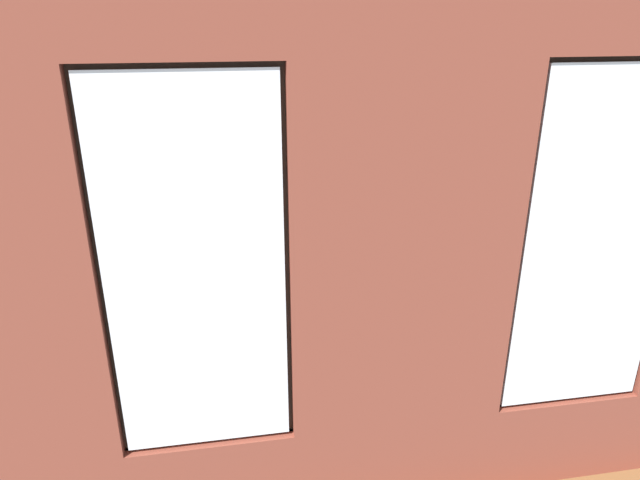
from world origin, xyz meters
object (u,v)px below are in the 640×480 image
at_px(tv_flatscreen, 43,233).
at_px(potted_plant_corner_near_left, 485,197).
at_px(couch_by_window, 328,402).
at_px(couch_left, 584,303).
at_px(table_plant_small, 301,287).
at_px(remote_black, 326,281).
at_px(potted_plant_by_left_couch, 489,253).
at_px(potted_plant_near_tv, 84,282).
at_px(potted_plant_foreground_right, 98,207).
at_px(remote_silver, 242,300).
at_px(cup_ceramic, 268,284).
at_px(coffee_table, 288,295).
at_px(remote_gray, 288,290).
at_px(media_console, 55,292).

height_order(tv_flatscreen, potted_plant_corner_near_left, tv_flatscreen).
bearing_deg(couch_by_window, couch_left, -158.67).
height_order(table_plant_small, remote_black, table_plant_small).
bearing_deg(potted_plant_by_left_couch, table_plant_small, 19.03).
height_order(table_plant_small, potted_plant_near_tv, potted_plant_near_tv).
bearing_deg(potted_plant_foreground_right, table_plant_small, 137.03).
bearing_deg(potted_plant_corner_near_left, remote_silver, 31.36).
relative_size(cup_ceramic, potted_plant_foreground_right, 0.08).
distance_m(cup_ceramic, remote_silver, 0.36).
bearing_deg(potted_plant_by_left_couch, coffee_table, 15.67).
height_order(couch_by_window, potted_plant_foreground_right, potted_plant_foreground_right).
relative_size(remote_gray, remote_black, 1.00).
xyz_separation_m(coffee_table, table_plant_small, (-0.12, 0.13, 0.14)).
distance_m(table_plant_small, potted_plant_by_left_couch, 2.63).
relative_size(table_plant_small, potted_plant_foreground_right, 0.15).
relative_size(cup_ceramic, remote_black, 0.56).
height_order(cup_ceramic, tv_flatscreen, tv_flatscreen).
relative_size(tv_flatscreen, potted_plant_by_left_couch, 2.44).
xyz_separation_m(tv_flatscreen, potted_plant_by_left_couch, (-5.09, -0.02, -0.62)).
xyz_separation_m(media_console, potted_plant_by_left_couch, (-5.09, -0.02, 0.08)).
xyz_separation_m(remote_gray, potted_plant_foreground_right, (2.20, -2.03, 0.37)).
height_order(cup_ceramic, potted_plant_near_tv, potted_plant_near_tv).
bearing_deg(remote_gray, tv_flatscreen, -110.51).
relative_size(remote_black, potted_plant_near_tv, 0.13).
relative_size(remote_black, potted_plant_corner_near_left, 0.18).
xyz_separation_m(table_plant_small, remote_gray, (0.12, -0.13, -0.09)).
bearing_deg(media_console, table_plant_small, 162.35).
bearing_deg(cup_ceramic, table_plant_small, 143.88).
bearing_deg(couch_left, potted_plant_near_tv, -98.09).
bearing_deg(remote_silver, coffee_table, 108.62).
bearing_deg(potted_plant_foreground_right, cup_ceramic, 136.07).
xyz_separation_m(coffee_table, remote_silver, (0.48, 0.13, 0.05)).
bearing_deg(remote_silver, couch_left, 85.46).
relative_size(couch_left, remote_silver, 11.02).
relative_size(couch_by_window, potted_plant_foreground_right, 1.42).
distance_m(tv_flatscreen, potted_plant_by_left_couch, 5.13).
relative_size(coffee_table, remote_black, 9.32).
height_order(coffee_table, table_plant_small, table_plant_small).
bearing_deg(media_console, cup_ceramic, 165.36).
height_order(tv_flatscreen, potted_plant_by_left_couch, tv_flatscreen).
height_order(coffee_table, potted_plant_foreground_right, potted_plant_foreground_right).
xyz_separation_m(table_plant_small, potted_plant_foreground_right, (2.32, -2.16, 0.28)).
bearing_deg(potted_plant_near_tv, potted_plant_by_left_couch, -168.25).
relative_size(coffee_table, potted_plant_by_left_couch, 3.19).
bearing_deg(cup_ceramic, couch_by_window, 99.04).
xyz_separation_m(couch_by_window, coffee_table, (0.10, -1.76, 0.03)).
relative_size(couch_by_window, table_plant_small, 9.40).
xyz_separation_m(table_plant_small, potted_plant_corner_near_left, (-3.03, -2.21, 0.11)).
distance_m(coffee_table, potted_plant_by_left_couch, 2.70).
bearing_deg(couch_by_window, potted_plant_foreground_right, -58.80).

